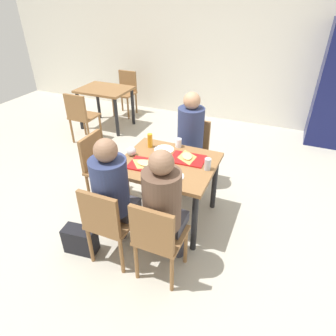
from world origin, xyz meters
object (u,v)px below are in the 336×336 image
Objects in this scene: person_far_side at (189,135)px; background_chair_far at (126,90)px; paper_plate_near_edge at (173,176)px; chair_near_left at (107,221)px; handbag at (80,240)px; main_table at (168,170)px; condiment_bottle at (150,141)px; background_table at (105,95)px; foil_bundle at (132,151)px; person_in_brown_jacket at (164,204)px; paper_plate_center at (164,149)px; plastic_cup_a at (178,143)px; tray_red_far at (188,159)px; chair_far_side at (192,148)px; soda_can at (208,164)px; background_chair_near at (81,114)px; pizza_slice_a at (144,163)px; person_in_red at (113,190)px; chair_near_right at (157,236)px; pizza_slice_b at (187,156)px; plastic_cup_b at (155,176)px; tray_red_near at (147,165)px; chair_left_end at (100,164)px.

person_far_side is 2.88m from background_chair_far.
chair_near_left is at bearing -124.30° from paper_plate_near_edge.
main_table is at bearing 54.14° from handbag.
background_table is at bearing 135.68° from condiment_bottle.
person_far_side is 0.80m from foil_bundle.
person_in_brown_jacket reaches higher than paper_plate_center.
background_chair_far reaches higher than plastic_cup_a.
chair_far_side is at bearing 104.15° from tray_red_far.
soda_can is 3.13m from background_table.
handbag is 0.37× the size of background_chair_near.
chair_near_left is 0.73m from paper_plate_near_edge.
pizza_slice_a is at bearing 130.83° from person_in_brown_jacket.
person_in_brown_jacket reaches higher than foil_bundle.
chair_far_side is at bearing 80.57° from person_in_red.
background_chair_far is (-2.30, 3.47, 0.00)m from chair_near_right.
chair_near_right is 3.07× the size of pizza_slice_b.
foil_bundle is at bearing -136.70° from paper_plate_center.
soda_can is (0.39, 0.38, 0.01)m from plastic_cup_b.
chair_near_left is at bearing -121.05° from plastic_cup_b.
chair_near_left and chair_far_side have the same top height.
chair_near_right is 1.00× the size of background_chair_far.
main_table is 0.72m from person_in_red.
chair_near_left is 0.28m from person_in_red.
tray_red_near and tray_red_far have the same top height.
tray_red_far is 1.64× the size of paper_plate_near_edge.
chair_near_left and background_chair_far have the same top height.
pizza_slice_a is (0.05, 0.51, 0.01)m from person_in_red.
chair_left_end is (-0.87, 0.00, -0.12)m from main_table.
person_in_red reaches higher than paper_plate_center.
chair_near_left is 1.22m from plastic_cup_a.
tray_red_near is at bearing -47.79° from background_table.
main_table is 3.06× the size of handbag.
plastic_cup_a is 0.82× the size of soda_can.
main_table is 4.45× the size of paper_plate_center.
soda_can is (0.24, -0.11, 0.05)m from tray_red_far.
soda_can is 0.76m from condiment_bottle.
chair_far_side reaches higher than main_table.
soda_can is (0.56, -0.21, 0.06)m from paper_plate_center.
background_chair_near reaches higher than background_table.
chair_near_right is 0.99m from pizza_slice_b.
plastic_cup_b is 3.68m from background_chair_far.
chair_left_end is at bearing -142.65° from person_far_side.
main_table is 0.44m from foil_bundle.
chair_near_right is at bearing -41.04° from background_chair_near.
pizza_slice_b is at bearing -73.25° from person_far_side.
paper_plate_center is 2.20× the size of foil_bundle.
background_table is at bearing 142.33° from soda_can.
person_in_red reaches higher than chair_left_end.
paper_plate_near_edge is at bearing 46.03° from plastic_cup_b.
tray_red_near reaches higher than paper_plate_center.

